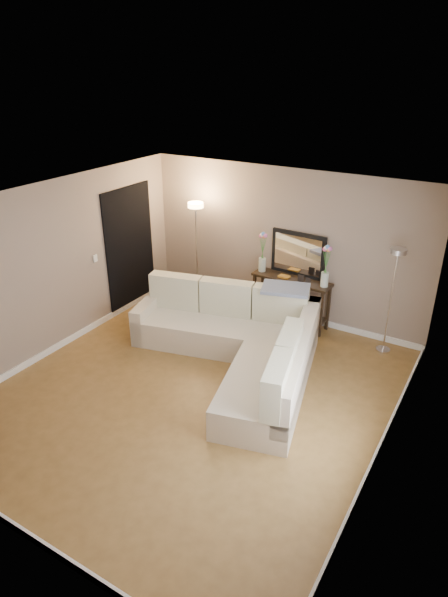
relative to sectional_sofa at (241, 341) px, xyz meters
The scene contains 23 objects.
floor 1.08m from the sectional_sofa, 99.84° to the right, with size 5.00×5.50×0.01m, color olive.
ceiling 2.46m from the sectional_sofa, 99.84° to the right, with size 5.00×5.50×0.01m, color white.
wall_back 2.00m from the sectional_sofa, 95.60° to the left, with size 5.00×0.02×2.60m, color gray.
wall_front 3.87m from the sectional_sofa, 92.63° to the right, with size 5.00×0.02×2.60m, color gray.
wall_left 3.01m from the sectional_sofa, 159.61° to the right, with size 0.02×5.50×2.60m, color gray.
wall_right 2.71m from the sectional_sofa, 23.11° to the right, with size 0.02×5.50×2.60m, color gray.
baseboard_back 1.78m from the sectional_sofa, 95.68° to the left, with size 5.00×0.03×0.10m, color white.
baseboard_front 3.75m from the sectional_sofa, 92.65° to the right, with size 5.00×0.03×0.10m, color white.
baseboard_left 2.86m from the sectional_sofa, 159.43° to the right, with size 0.03×5.50×0.10m, color white.
baseboard_right 2.54m from the sectional_sofa, 23.33° to the right, with size 0.03×5.50×0.10m, color white.
doorway 2.84m from the sectional_sofa, 165.16° to the left, with size 0.02×1.20×2.20m, color black.
switch_plate 2.78m from the sectional_sofa, behind, with size 0.02×0.08×0.12m, color white.
sectional_sofa is the anchor object (origin of this frame).
throw_blanket 1.05m from the sectional_sofa, 67.25° to the left, with size 0.71×0.41×0.05m, color gray.
console_table 1.54m from the sectional_sofa, 89.00° to the left, with size 1.38×0.44×0.84m.
leaning_mirror 1.90m from the sectional_sofa, 85.87° to the left, with size 0.96×0.10×0.75m.
table_decor 1.57m from the sectional_sofa, 85.88° to the left, with size 0.58×0.14×0.14m.
flower_vase_left 1.80m from the sectional_sofa, 106.51° to the left, with size 0.16×0.13×0.72m.
flower_vase_right 1.81m from the sectional_sofa, 65.27° to the left, with size 0.16×0.13×0.72m.
floor_lamp_lit 2.39m from the sectional_sofa, 140.70° to the left, with size 0.29×0.29×1.91m.
floor_lamp_unlit 2.42m from the sectional_sofa, 39.40° to the left, with size 0.29×0.29×1.69m.
charcoal_rug 2.06m from the sectional_sofa, 150.20° to the left, with size 1.25×0.94×0.02m, color black.
black_bag 2.17m from the sectional_sofa, 155.60° to the left, with size 0.35×0.25×0.23m, color black.
Camera 1 is at (3.24, -4.61, 4.10)m, focal length 30.00 mm.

